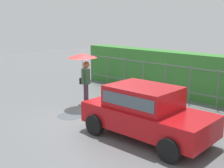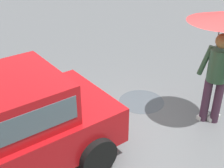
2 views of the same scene
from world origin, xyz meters
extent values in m
plane|color=slate|center=(0.00, 0.00, 0.00)|extent=(40.00, 40.00, 0.00)
cube|color=#B71116|center=(2.31, -0.71, 0.58)|extent=(3.75, 1.77, 0.60)
cube|color=#B71116|center=(2.16, -0.72, 1.18)|extent=(1.95, 1.50, 0.60)
cube|color=#4C5B66|center=(2.16, -0.72, 1.20)|extent=(1.80, 1.52, 0.33)
cylinder|color=black|center=(3.53, 0.17, 0.30)|extent=(0.61, 0.20, 0.60)
cylinder|color=black|center=(3.59, -1.51, 0.30)|extent=(0.61, 0.20, 0.60)
cylinder|color=black|center=(1.03, 0.08, 0.30)|extent=(0.61, 0.20, 0.60)
cylinder|color=black|center=(1.09, -1.60, 0.30)|extent=(0.61, 0.20, 0.60)
cube|color=red|center=(0.44, -0.23, 0.73)|extent=(0.07, 0.20, 0.16)
cube|color=red|center=(0.47, -1.33, 0.73)|extent=(0.07, 0.20, 0.16)
cylinder|color=#47283D|center=(-1.31, 0.10, 0.43)|extent=(0.15, 0.15, 0.86)
cylinder|color=#47283D|center=(-1.44, 0.25, 0.43)|extent=(0.15, 0.15, 0.86)
cube|color=white|center=(-1.35, 0.06, 0.04)|extent=(0.26, 0.10, 0.08)
cube|color=white|center=(-1.48, 0.22, 0.04)|extent=(0.26, 0.10, 0.08)
cylinder|color=#2D4C33|center=(-1.37, 0.18, 1.15)|extent=(0.34, 0.34, 0.58)
sphere|color=#DBAD89|center=(-1.37, 0.18, 1.58)|extent=(0.22, 0.22, 0.22)
sphere|color=olive|center=(-1.35, 0.20, 1.60)|extent=(0.25, 0.25, 0.25)
cylinder|color=#2D4C33|center=(-1.29, -0.04, 1.18)|extent=(0.21, 0.23, 0.56)
cylinder|color=#2D4C33|center=(-1.57, 0.29, 1.18)|extent=(0.21, 0.23, 0.56)
cylinder|color=#B2B2B7|center=(-1.40, 0.05, 1.50)|extent=(0.02, 0.02, 0.77)
cone|color=red|center=(-1.40, 0.05, 1.96)|extent=(1.11, 1.11, 0.17)
cube|color=black|center=(-1.63, 0.30, 0.91)|extent=(0.36, 0.34, 0.24)
cylinder|color=#59605B|center=(-4.54, 3.30, 0.75)|extent=(0.05, 0.05, 1.50)
cylinder|color=#59605B|center=(-3.37, 3.30, 0.75)|extent=(0.05, 0.05, 1.50)
cylinder|color=#59605B|center=(-2.20, 3.30, 0.75)|extent=(0.05, 0.05, 1.50)
cylinder|color=#59605B|center=(-1.03, 3.30, 0.75)|extent=(0.05, 0.05, 1.50)
cylinder|color=#59605B|center=(0.14, 3.30, 0.75)|extent=(0.05, 0.05, 1.50)
cylinder|color=#59605B|center=(1.31, 3.30, 0.75)|extent=(0.05, 0.05, 1.50)
cylinder|color=#59605B|center=(2.47, 3.30, 0.75)|extent=(0.05, 0.05, 1.50)
cube|color=#59605B|center=(0.14, 3.30, 1.42)|extent=(9.35, 0.03, 0.04)
cube|color=#59605B|center=(0.14, 3.30, 0.45)|extent=(9.35, 0.03, 0.04)
cube|color=#387F33|center=(0.14, 4.09, 0.95)|extent=(10.35, 0.90, 1.90)
cylinder|color=#4C545B|center=(-0.77, -1.06, 0.00)|extent=(0.94, 0.94, 0.00)
camera|label=1|loc=(7.14, -6.98, 3.30)|focal=47.26mm
camera|label=2|loc=(2.75, 2.90, 3.33)|focal=47.80mm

